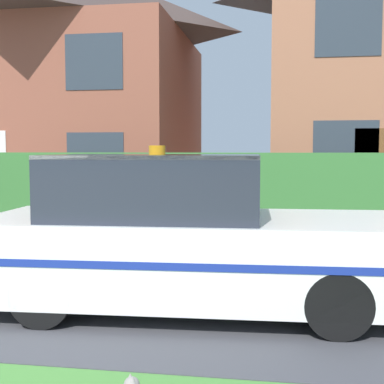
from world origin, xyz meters
name	(u,v)px	position (x,y,z in m)	size (l,w,h in m)	color
road_strip	(119,278)	(0.00, 3.92, 0.01)	(28.00, 5.57, 0.01)	#424247
garden_hedge	(233,195)	(1.15, 7.32, 0.79)	(10.09, 0.65, 1.58)	#3D7F38
police_car	(185,237)	(1.05, 2.75, 0.75)	(4.33, 1.88, 1.66)	black
house_left	(72,82)	(-4.21, 12.98, 3.67)	(7.28, 7.12, 7.19)	#93513D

